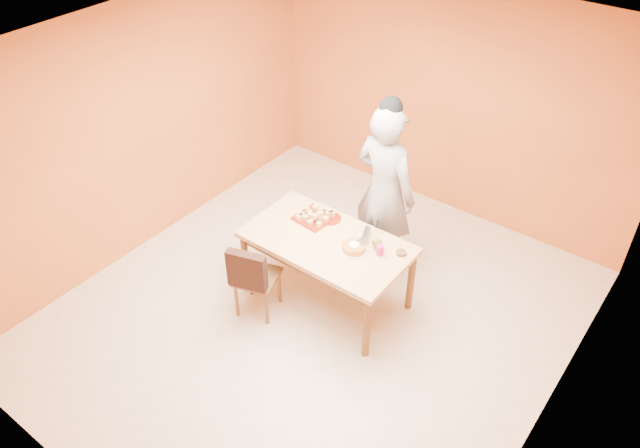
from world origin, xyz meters
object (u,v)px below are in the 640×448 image
Objects in this scene: checker_tin at (401,253)px; dining_table at (327,248)px; red_dinner_plate at (330,218)px; egg_ornament at (377,243)px; magenta_glass at (380,250)px; dining_chair at (255,276)px; person at (385,192)px; pastry_platter at (314,218)px; sponge_cake at (354,247)px.

dining_table is at bearing -159.31° from checker_tin.
checker_tin is (0.85, -0.04, 0.01)m from red_dinner_plate.
egg_ornament reaches higher than red_dinner_plate.
magenta_glass is (0.06, -0.05, -0.01)m from egg_ornament.
dining_chair is 1.53m from person.
checker_tin is (0.51, -0.50, -0.19)m from person.
pastry_platter reaches higher than red_dinner_plate.
dining_chair reaches higher than magenta_glass.
egg_ornament reaches higher than sponge_cake.
person is 8.36× the size of sponge_cake.
egg_ornament is at bearing -9.74° from red_dinner_plate.
egg_ornament is 1.26× the size of magenta_glass.
sponge_cake reaches higher than dining_table.
dining_chair is 1.22m from egg_ornament.
person reaches higher than checker_tin.
dining_chair is at bearing -107.83° from red_dinner_plate.
magenta_glass is at bearing -141.99° from checker_tin.
person reaches higher than red_dinner_plate.
checker_tin is at bearing -2.46° from red_dinner_plate.
dining_chair reaches higher than sponge_cake.
egg_ornament is (0.76, -0.02, 0.06)m from pastry_platter.
red_dinner_plate is at bearing 121.57° from dining_table.
red_dinner_plate is at bearing 54.66° from dining_chair.
dining_table is at bearing -58.43° from red_dinner_plate.
dining_table is at bearing -32.73° from pastry_platter.
person is at bearing 119.88° from magenta_glass.
pastry_platter is 1.50× the size of red_dinner_plate.
red_dinner_plate is (0.13, 0.09, -0.00)m from pastry_platter.
red_dinner_plate is at bearing -176.96° from egg_ornament.
pastry_platter is (-0.31, 0.20, 0.10)m from dining_table.
red_dinner_plate is at bearing 151.03° from sponge_cake.
dining_table is 0.32m from sponge_cake.
dining_chair is at bearing -144.23° from checker_tin.
magenta_glass is (0.96, 0.69, 0.36)m from dining_chair.
red_dinner_plate is 0.85m from checker_tin.
pastry_platter is (0.14, 0.75, 0.32)m from dining_chair.
dining_chair is at bearing -144.60° from magenta_glass.
person is 0.66m from egg_ornament.
checker_tin is at bearing 3.19° from pastry_platter.
checker_tin is (1.12, 0.81, 0.32)m from dining_chair.
magenta_glass is 1.05× the size of checker_tin.
red_dinner_plate is 0.97× the size of sponge_cake.
sponge_cake is 0.44m from checker_tin.
egg_ornament reaches higher than pastry_platter.
person reaches higher than dining_chair.
person is at bearing 78.19° from dining_table.
checker_tin reaches higher than dining_table.
dining_chair is 6.68× the size of egg_ornament.
dining_table is 0.73m from checker_tin.
checker_tin is (0.22, 0.07, -0.05)m from egg_ornament.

